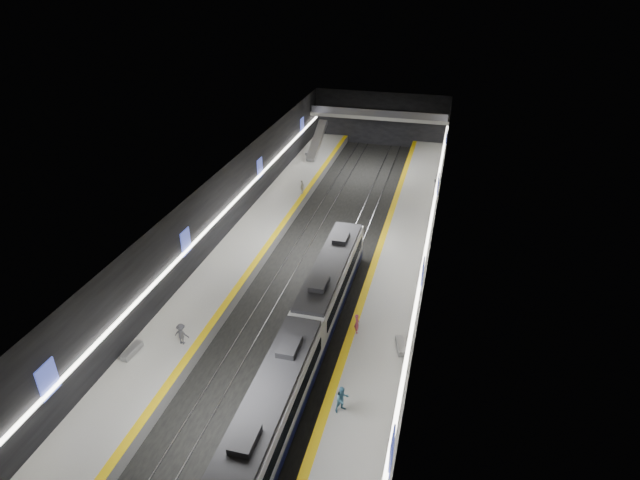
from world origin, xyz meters
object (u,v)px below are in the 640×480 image
(escalator, at_px, (317,140))
(passenger_left_a, at_px, (302,187))
(passenger_right_a, at_px, (357,324))
(bench_right_near, at_px, (401,346))
(passenger_left_b, at_px, (181,334))
(bench_left_near, at_px, (132,351))
(train, at_px, (306,335))
(bench_left_far, at_px, (309,153))
(bench_right_far, at_px, (437,178))
(passenger_right_b, at_px, (342,399))

(escalator, relative_size, passenger_left_a, 4.67)
(escalator, height_order, passenger_right_a, escalator)
(bench_right_near, height_order, passenger_right_a, passenger_right_a)
(passenger_left_b, bearing_deg, passenger_left_a, -91.91)
(bench_left_near, bearing_deg, train, 22.37)
(train, bearing_deg, passenger_left_b, -168.74)
(bench_left_far, xyz_separation_m, passenger_left_b, (2.24, -41.87, 0.64))
(passenger_right_a, xyz_separation_m, passenger_left_b, (-12.00, -4.49, 0.05))
(bench_left_far, distance_m, bench_right_near, 42.32)
(bench_right_near, height_order, passenger_left_b, passenger_left_b)
(bench_right_near, bearing_deg, passenger_left_a, 106.03)
(bench_left_far, relative_size, passenger_left_a, 0.97)
(escalator, bearing_deg, bench_left_far, -155.53)
(passenger_left_b, bearing_deg, bench_left_near, 32.89)
(bench_left_near, xyz_separation_m, passenger_right_a, (14.94, 6.41, 0.56))
(bench_right_far, bearing_deg, bench_right_near, -89.78)
(passenger_left_a, bearing_deg, bench_left_far, -166.42)
(passenger_right_b, bearing_deg, passenger_left_b, 122.44)
(bench_right_near, xyz_separation_m, passenger_left_b, (-15.42, -3.41, 0.61))
(train, height_order, bench_right_far, train)
(train, bearing_deg, passenger_right_b, -53.41)
(bench_left_near, bearing_deg, passenger_right_a, 28.23)
(passenger_right_b, bearing_deg, passenger_right_a, 51.93)
(bench_left_near, bearing_deg, bench_left_far, 94.07)
(train, bearing_deg, escalator, 103.84)
(bench_left_far, xyz_separation_m, bench_right_near, (17.65, -38.46, 0.03))
(escalator, height_order, bench_right_far, escalator)
(train, bearing_deg, bench_left_far, 105.42)
(bench_left_far, relative_size, passenger_right_b, 0.89)
(passenger_right_a, height_order, passenger_left_b, passenger_left_b)
(bench_left_far, bearing_deg, bench_right_far, -7.57)
(train, distance_m, passenger_right_a, 4.20)
(bench_left_near, bearing_deg, bench_right_far, 69.15)
(passenger_right_b, bearing_deg, passenger_left_a, 67.90)
(bench_left_far, distance_m, passenger_left_a, 13.98)
(train, height_order, passenger_left_b, train)
(bench_left_far, height_order, passenger_left_b, passenger_left_b)
(bench_right_far, bearing_deg, passenger_right_a, -95.84)
(escalator, relative_size, bench_right_far, 4.52)
(passenger_left_a, relative_size, passenger_left_b, 1.01)
(bench_right_near, distance_m, passenger_right_b, 7.36)
(escalator, relative_size, bench_left_far, 4.84)
(escalator, height_order, bench_left_near, escalator)
(train, bearing_deg, bench_right_far, 78.71)
(passenger_right_b, bearing_deg, bench_left_near, 132.08)
(bench_right_far, bearing_deg, escalator, 162.84)
(bench_left_near, distance_m, bench_right_near, 19.12)
(passenger_right_b, relative_size, passenger_left_b, 1.10)
(passenger_right_a, distance_m, passenger_left_a, 26.27)
(bench_left_near, height_order, bench_right_far, bench_left_near)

